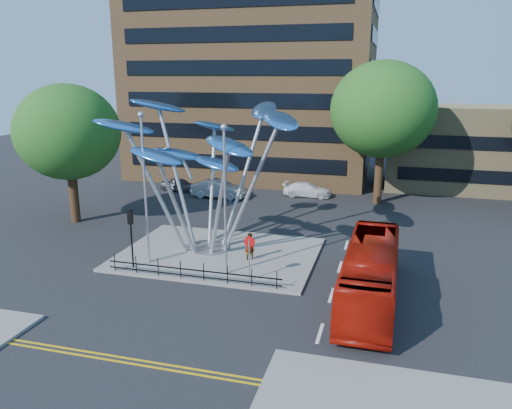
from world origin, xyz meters
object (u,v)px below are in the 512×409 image
(leaf_sculpture, at_px, (204,143))
(parked_car_mid, at_px, (219,189))
(pedestrian, at_px, (249,246))
(parked_car_left, at_px, (180,185))
(tree_left, at_px, (68,132))
(parked_car_right, at_px, (307,190))
(traffic_light_island, at_px, (131,226))
(street_lamp_right, at_px, (225,187))
(red_bus, at_px, (371,273))
(street_lamp_left, at_px, (144,176))
(tree_right, at_px, (383,110))
(no_entry_sign_island, at_px, (249,250))

(leaf_sculpture, distance_m, parked_car_mid, 15.18)
(pedestrian, distance_m, parked_car_left, 19.87)
(tree_left, bearing_deg, parked_car_right, 38.84)
(tree_left, xyz_separation_m, traffic_light_island, (9.00, -7.50, -4.18))
(traffic_light_island, xyz_separation_m, parked_car_right, (6.70, 20.14, -1.98))
(street_lamp_right, bearing_deg, red_bus, -7.95)
(street_lamp_left, distance_m, pedestrian, 7.40)
(tree_right, height_order, street_lamp_right, tree_right)
(parked_car_right, bearing_deg, traffic_light_island, 161.44)
(tree_right, distance_m, pedestrian, 19.28)
(red_bus, bearing_deg, parked_car_right, 108.76)
(parked_car_left, bearing_deg, street_lamp_right, -144.23)
(tree_right, xyz_separation_m, traffic_light_island, (-13.00, -19.50, -5.42))
(tree_left, distance_m, parked_car_right, 21.08)
(leaf_sculpture, bearing_deg, tree_left, 164.45)
(parked_car_left, bearing_deg, street_lamp_left, -156.53)
(red_bus, bearing_deg, tree_left, 161.01)
(street_lamp_right, xyz_separation_m, parked_car_mid, (-6.47, 17.04, -4.28))
(street_lamp_right, xyz_separation_m, no_entry_sign_island, (1.50, -0.48, -3.28))
(street_lamp_left, relative_size, pedestrian, 5.25)
(no_entry_sign_island, xyz_separation_m, parked_car_right, (-0.30, 20.13, -1.18))
(street_lamp_left, bearing_deg, leaf_sculpture, 52.60)
(tree_left, relative_size, leaf_sculpture, 0.81)
(pedestrian, relative_size, parked_car_mid, 0.34)
(parked_car_left, bearing_deg, parked_car_right, -79.60)
(street_lamp_left, distance_m, parked_car_right, 20.67)
(tree_left, relative_size, parked_car_left, 2.77)
(street_lamp_right, height_order, parked_car_left, street_lamp_right)
(red_bus, relative_size, pedestrian, 6.24)
(tree_right, xyz_separation_m, red_bus, (0.38, -20.10, -6.58))
(parked_car_left, bearing_deg, no_entry_sign_island, -141.59)
(tree_left, height_order, parked_car_mid, tree_left)
(street_lamp_right, height_order, parked_car_right, street_lamp_right)
(leaf_sculpture, bearing_deg, street_lamp_right, -55.09)
(tree_left, relative_size, pedestrian, 6.16)
(tree_left, height_order, red_bus, tree_left)
(no_entry_sign_island, bearing_deg, parked_car_right, 90.85)
(pedestrian, xyz_separation_m, parked_car_mid, (-7.14, 14.63, -0.17))
(tree_left, relative_size, red_bus, 0.99)
(leaf_sculpture, xyz_separation_m, red_bus, (10.45, -4.78, -5.42))
(parked_car_mid, bearing_deg, tree_right, -79.41)
(no_entry_sign_island, xyz_separation_m, parked_car_mid, (-7.97, 17.52, -1.00))
(traffic_light_island, relative_size, pedestrian, 2.05)
(tree_left, xyz_separation_m, parked_car_right, (15.70, 12.64, -6.16))
(street_lamp_left, bearing_deg, traffic_light_island, -116.57)
(tree_left, distance_m, leaf_sculpture, 12.38)
(tree_left, distance_m, red_bus, 24.40)
(street_lamp_left, xyz_separation_m, parked_car_left, (-5.97, 18.02, -4.72))
(red_bus, relative_size, parked_car_right, 2.39)
(tree_right, xyz_separation_m, no_entry_sign_island, (-6.00, -19.48, -6.22))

